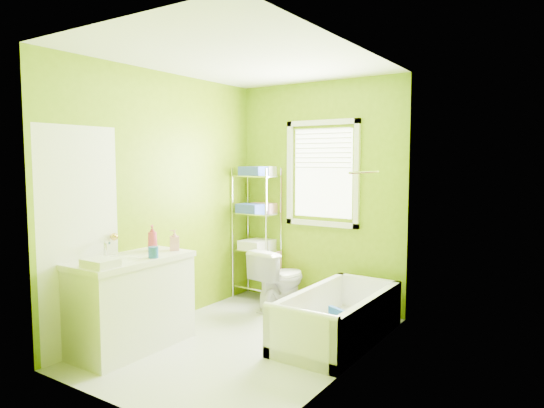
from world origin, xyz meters
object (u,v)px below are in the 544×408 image
Objects in this scene: bathtub at (337,324)px; toilet at (279,279)px; vanity at (131,300)px; wire_shelf_unit at (259,218)px.

bathtub is 1.12m from toilet.
vanity is (-1.48, -1.20, 0.29)m from bathtub.
bathtub is at bearing 160.62° from toilet.
toilet is 0.64× the size of vanity.
toilet is 0.43× the size of wire_shelf_unit.
toilet is at bearing -28.16° from wire_shelf_unit.
vanity is 2.03m from wire_shelf_unit.
toilet is 0.83m from wire_shelf_unit.
bathtub is at bearing -27.60° from wire_shelf_unit.
bathtub is 2.14× the size of toilet.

